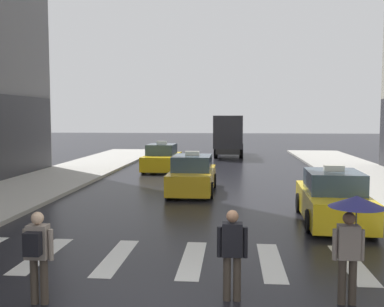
{
  "coord_description": "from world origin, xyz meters",
  "views": [
    {
      "loc": [
        0.9,
        -7.1,
        3.31
      ],
      "look_at": [
        -0.46,
        8.0,
        2.04
      ],
      "focal_mm": 41.95,
      "sensor_mm": 36.0,
      "label": 1
    }
  ],
  "objects_px": {
    "pedestrian_with_backpack": "(37,251)",
    "box_truck": "(229,134)",
    "taxi_lead": "(333,199)",
    "taxi_second": "(192,176)",
    "taxi_third": "(162,159)",
    "pedestrian_plain_coat": "(232,249)",
    "pedestrian_with_umbrella": "(354,220)"
  },
  "relations": [
    {
      "from": "pedestrian_with_umbrella",
      "to": "pedestrian_with_backpack",
      "type": "distance_m",
      "value": 5.54
    },
    {
      "from": "taxi_third",
      "to": "pedestrian_with_umbrella",
      "type": "relative_size",
      "value": 2.36
    },
    {
      "from": "box_truck",
      "to": "pedestrian_with_backpack",
      "type": "height_order",
      "value": "box_truck"
    },
    {
      "from": "taxi_lead",
      "to": "taxi_third",
      "type": "height_order",
      "value": "same"
    },
    {
      "from": "taxi_third",
      "to": "pedestrian_plain_coat",
      "type": "bearing_deg",
      "value": -77.36
    },
    {
      "from": "taxi_third",
      "to": "box_truck",
      "type": "xyz_separation_m",
      "value": [
        4.0,
        9.78,
        1.13
      ]
    },
    {
      "from": "pedestrian_with_backpack",
      "to": "pedestrian_plain_coat",
      "type": "height_order",
      "value": "same"
    },
    {
      "from": "taxi_lead",
      "to": "box_truck",
      "type": "height_order",
      "value": "box_truck"
    },
    {
      "from": "taxi_lead",
      "to": "pedestrian_with_umbrella",
      "type": "relative_size",
      "value": 2.37
    },
    {
      "from": "taxi_lead",
      "to": "taxi_third",
      "type": "distance_m",
      "value": 14.73
    },
    {
      "from": "pedestrian_with_backpack",
      "to": "taxi_third",
      "type": "bearing_deg",
      "value": 92.57
    },
    {
      "from": "taxi_third",
      "to": "pedestrian_with_umbrella",
      "type": "distance_m",
      "value": 20.04
    },
    {
      "from": "pedestrian_with_umbrella",
      "to": "taxi_lead",
      "type": "bearing_deg",
      "value": 80.7
    },
    {
      "from": "taxi_third",
      "to": "pedestrian_plain_coat",
      "type": "height_order",
      "value": "taxi_third"
    },
    {
      "from": "taxi_second",
      "to": "taxi_lead",
      "type": "bearing_deg",
      "value": -46.53
    },
    {
      "from": "taxi_lead",
      "to": "pedestrian_plain_coat",
      "type": "bearing_deg",
      "value": -116.49
    },
    {
      "from": "pedestrian_with_backpack",
      "to": "box_truck",
      "type": "bearing_deg",
      "value": 83.9
    },
    {
      "from": "box_truck",
      "to": "taxi_lead",
      "type": "bearing_deg",
      "value": -81.47
    },
    {
      "from": "box_truck",
      "to": "pedestrian_plain_coat",
      "type": "height_order",
      "value": "box_truck"
    },
    {
      "from": "taxi_lead",
      "to": "box_truck",
      "type": "distance_m",
      "value": 22.8
    },
    {
      "from": "taxi_lead",
      "to": "taxi_third",
      "type": "relative_size",
      "value": 1.0
    },
    {
      "from": "taxi_second",
      "to": "pedestrian_with_backpack",
      "type": "distance_m",
      "value": 11.97
    },
    {
      "from": "taxi_second",
      "to": "box_truck",
      "type": "distance_m",
      "value": 17.51
    },
    {
      "from": "pedestrian_with_umbrella",
      "to": "pedestrian_with_backpack",
      "type": "relative_size",
      "value": 1.18
    },
    {
      "from": "taxi_third",
      "to": "box_truck",
      "type": "bearing_deg",
      "value": 67.73
    },
    {
      "from": "taxi_second",
      "to": "pedestrian_with_umbrella",
      "type": "bearing_deg",
      "value": -71.39
    },
    {
      "from": "taxi_lead",
      "to": "pedestrian_plain_coat",
      "type": "xyz_separation_m",
      "value": [
        -3.12,
        -6.26,
        0.21
      ]
    },
    {
      "from": "pedestrian_with_umbrella",
      "to": "pedestrian_plain_coat",
      "type": "height_order",
      "value": "pedestrian_with_umbrella"
    },
    {
      "from": "taxi_lead",
      "to": "pedestrian_with_backpack",
      "type": "bearing_deg",
      "value": -133.97
    },
    {
      "from": "box_truck",
      "to": "pedestrian_with_backpack",
      "type": "distance_m",
      "value": 29.45
    },
    {
      "from": "taxi_lead",
      "to": "taxi_second",
      "type": "relative_size",
      "value": 1.01
    },
    {
      "from": "taxi_lead",
      "to": "taxi_second",
      "type": "distance_m",
      "value": 7.04
    }
  ]
}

